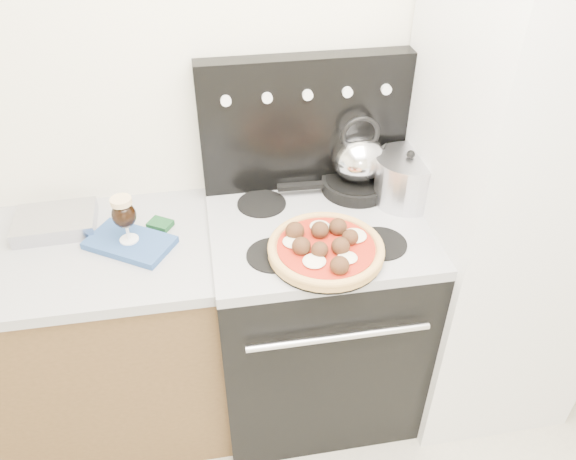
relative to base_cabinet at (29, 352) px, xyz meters
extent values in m
cube|color=#EFE7CE|center=(1.02, 0.30, 0.82)|extent=(3.50, 0.01, 2.50)
cube|color=brown|center=(0.00, 0.00, 0.00)|extent=(1.45, 0.60, 0.86)
cube|color=black|center=(1.10, -0.02, 0.01)|extent=(0.76, 0.65, 0.88)
cube|color=#ADADB2|center=(1.10, -0.02, 0.47)|extent=(0.76, 0.65, 0.04)
cube|color=black|center=(1.10, 0.25, 0.74)|extent=(0.76, 0.08, 0.50)
cube|color=silver|center=(1.80, -0.05, 0.52)|extent=(0.64, 0.68, 1.90)
cube|color=silver|center=(0.20, 0.13, 0.50)|extent=(0.28, 0.21, 0.05)
cube|color=navy|center=(0.46, -0.02, 0.48)|extent=(0.33, 0.29, 0.02)
cylinder|color=black|center=(1.09, -0.20, 0.50)|extent=(0.44, 0.44, 0.01)
cylinder|color=black|center=(1.29, 0.16, 0.51)|extent=(0.27, 0.27, 0.05)
cylinder|color=silver|center=(1.45, 0.06, 0.58)|extent=(0.24, 0.24, 0.17)
camera|label=1|loc=(0.73, -1.57, 1.66)|focal=35.00mm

